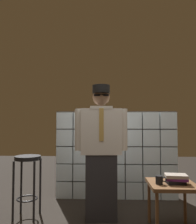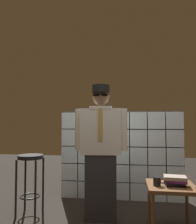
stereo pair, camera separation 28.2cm
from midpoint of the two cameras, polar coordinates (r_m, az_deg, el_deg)
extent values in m
cube|color=silver|center=(3.94, -5.11, -18.94)|extent=(0.27, 0.08, 0.27)
cube|color=silver|center=(3.89, -0.79, -19.16)|extent=(0.27, 0.08, 0.27)
cube|color=silver|center=(3.86, 3.63, -19.28)|extent=(0.27, 0.08, 0.27)
cube|color=silver|center=(3.85, 8.10, -19.30)|extent=(0.27, 0.08, 0.27)
cube|color=silver|center=(3.87, 12.56, -19.21)|extent=(0.27, 0.08, 0.27)
cube|color=silver|center=(3.90, 16.96, -19.01)|extent=(0.27, 0.08, 0.27)
cube|color=silver|center=(3.95, 21.25, -18.71)|extent=(0.27, 0.08, 0.27)
cube|color=silver|center=(3.87, -5.09, -14.90)|extent=(0.27, 0.08, 0.27)
cube|color=silver|center=(3.82, -0.79, -15.07)|extent=(0.27, 0.08, 0.27)
cube|color=silver|center=(3.79, 3.62, -15.16)|extent=(0.27, 0.08, 0.27)
cube|color=silver|center=(3.78, 8.06, -15.17)|extent=(0.27, 0.08, 0.27)
cube|color=silver|center=(3.80, 12.51, -15.09)|extent=(0.27, 0.08, 0.27)
cube|color=silver|center=(3.83, 16.89, -14.93)|extent=(0.27, 0.08, 0.27)
cube|color=silver|center=(3.88, 21.17, -14.68)|extent=(0.27, 0.08, 0.27)
cube|color=silver|center=(3.83, -5.07, -10.73)|extent=(0.27, 0.08, 0.27)
cube|color=silver|center=(3.77, -0.78, -10.85)|extent=(0.27, 0.08, 0.27)
cube|color=silver|center=(3.74, 3.60, -10.91)|extent=(0.27, 0.08, 0.27)
cube|color=silver|center=(3.73, 8.03, -10.91)|extent=(0.27, 0.08, 0.27)
cube|color=silver|center=(3.75, 12.46, -10.84)|extent=(0.27, 0.08, 0.27)
cube|color=silver|center=(3.78, 16.83, -10.71)|extent=(0.27, 0.08, 0.27)
cube|color=silver|center=(3.84, 21.09, -10.53)|extent=(0.27, 0.08, 0.27)
cube|color=silver|center=(3.80, -5.05, -6.48)|extent=(0.27, 0.08, 0.27)
cube|color=silver|center=(3.75, -0.78, -6.54)|extent=(0.27, 0.08, 0.27)
cube|color=silver|center=(3.71, 3.59, -6.57)|extent=(0.27, 0.08, 0.27)
cube|color=silver|center=(3.71, 8.00, -6.55)|extent=(0.27, 0.08, 0.27)
cube|color=silver|center=(3.72, 12.41, -6.50)|extent=(0.27, 0.08, 0.27)
cube|color=silver|center=(3.75, 16.76, -6.41)|extent=(0.27, 0.08, 0.27)
cube|color=silver|center=(3.81, 21.01, -6.29)|extent=(0.27, 0.08, 0.27)
cube|color=silver|center=(3.79, -5.03, -2.19)|extent=(0.27, 0.08, 0.27)
cube|color=silver|center=(3.74, -0.78, -2.20)|extent=(0.27, 0.08, 0.27)
cube|color=silver|center=(3.71, 3.57, -2.18)|extent=(0.27, 0.08, 0.27)
cube|color=silver|center=(3.70, 7.97, -2.16)|extent=(0.27, 0.08, 0.27)
cube|color=silver|center=(3.71, 12.36, -2.12)|extent=(0.27, 0.08, 0.27)
cube|color=silver|center=(3.75, 16.70, -2.07)|extent=(0.27, 0.08, 0.27)
cube|color=silver|center=(3.80, 20.93, -2.01)|extent=(0.27, 0.08, 0.27)
cube|color=#38332D|center=(3.79, 8.03, -10.80)|extent=(2.01, 0.02, 1.45)
cube|color=#28282D|center=(3.02, 3.58, -18.48)|extent=(0.41, 0.22, 0.83)
cube|color=silver|center=(2.91, 3.54, -4.93)|extent=(0.53, 0.25, 0.59)
cube|color=tan|center=(2.79, 3.48, -3.21)|extent=(0.06, 0.01, 0.41)
cube|color=silver|center=(2.91, 3.52, 1.03)|extent=(0.30, 0.25, 0.04)
sphere|color=#846047|center=(2.93, 3.51, 3.87)|extent=(0.22, 0.22, 0.22)
ellipsoid|color=black|center=(2.87, 3.49, 3.21)|extent=(0.15, 0.09, 0.10)
cube|color=black|center=(2.83, 3.47, 4.34)|extent=(0.19, 0.02, 0.02)
cylinder|color=black|center=(2.85, 3.47, 5.01)|extent=(0.18, 0.18, 0.01)
cylinder|color=black|center=(2.94, 3.51, 5.81)|extent=(0.23, 0.23, 0.11)
cylinder|color=silver|center=(2.92, 9.26, -4.43)|extent=(0.11, 0.11, 0.54)
cylinder|color=silver|center=(2.93, -2.16, -4.46)|extent=(0.11, 0.11, 0.54)
cylinder|color=black|center=(3.20, -14.39, -11.01)|extent=(0.34, 0.34, 0.05)
torus|color=black|center=(3.32, -14.52, -20.12)|extent=(0.27, 0.27, 0.02)
cylinder|color=black|center=(3.21, -17.73, -18.16)|extent=(0.03, 0.03, 0.74)
cylinder|color=black|center=(3.11, -13.07, -18.72)|extent=(0.03, 0.03, 0.74)
cylinder|color=black|center=(3.45, -15.75, -17.12)|extent=(0.03, 0.03, 0.74)
cylinder|color=black|center=(3.35, -11.39, -17.57)|extent=(0.03, 0.03, 0.74)
cube|color=brown|center=(2.78, 21.02, -17.34)|extent=(0.52, 0.52, 0.04)
cylinder|color=brown|center=(2.62, 17.21, -24.58)|extent=(0.04, 0.04, 0.50)
cylinder|color=brown|center=(3.03, 15.72, -21.55)|extent=(0.04, 0.04, 0.50)
cylinder|color=brown|center=(3.11, 24.33, -20.86)|extent=(0.04, 0.04, 0.50)
cube|color=black|center=(2.74, 21.90, -16.68)|extent=(0.21, 0.15, 0.04)
cube|color=#591E66|center=(2.74, 22.19, -15.94)|extent=(0.26, 0.21, 0.03)
cube|color=gray|center=(2.73, 21.96, -15.29)|extent=(0.25, 0.19, 0.04)
cylinder|color=black|center=(2.67, 17.87, -16.52)|extent=(0.08, 0.08, 0.09)
torus|color=black|center=(2.68, 19.14, -16.34)|extent=(0.06, 0.01, 0.06)
camera|label=1|loc=(0.14, -87.25, -0.14)|focal=35.90mm
camera|label=2|loc=(0.14, 92.75, 0.14)|focal=35.90mm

